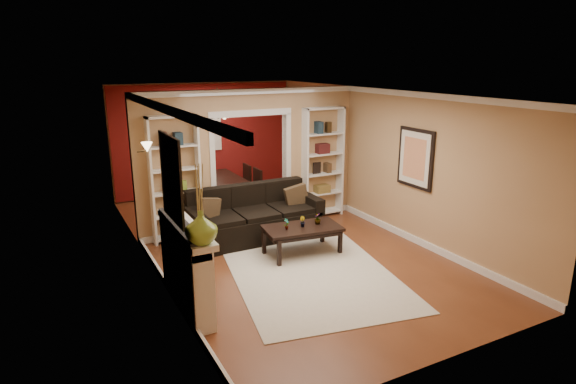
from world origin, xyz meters
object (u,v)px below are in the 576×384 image
bookshelf_left (175,180)px  bookshelf_right (322,163)px  fireplace (188,267)px  coffee_table (302,240)px  dining_table (221,192)px  sofa (254,214)px

bookshelf_left → bookshelf_right: (3.10, 0.00, 0.00)m
fireplace → coffee_table: bearing=21.6°
bookshelf_left → fireplace: bearing=-102.0°
coffee_table → dining_table: 3.33m
bookshelf_left → dining_table: 2.37m
bookshelf_left → fireplace: 2.65m
sofa → fireplace: (-1.83, -1.95, 0.10)m
coffee_table → bookshelf_left: size_ratio=0.56×
coffee_table → fireplace: bearing=-151.4°
coffee_table → sofa: bearing=118.6°
sofa → coffee_table: bearing=-68.4°
coffee_table → bookshelf_left: bookshelf_left is taller
bookshelf_right → dining_table: bookshelf_right is taller
bookshelf_left → dining_table: (1.45, 1.68, -0.83)m
bookshelf_right → dining_table: 2.50m
sofa → bookshelf_right: 2.02m
sofa → fireplace: size_ratio=1.45×
bookshelf_left → coffee_table: bearing=-43.9°
coffee_table → bookshelf_right: size_ratio=0.56×
bookshelf_right → fireplace: 4.47m
dining_table → bookshelf_left: bearing=139.1°
dining_table → coffee_table: bearing=-175.7°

